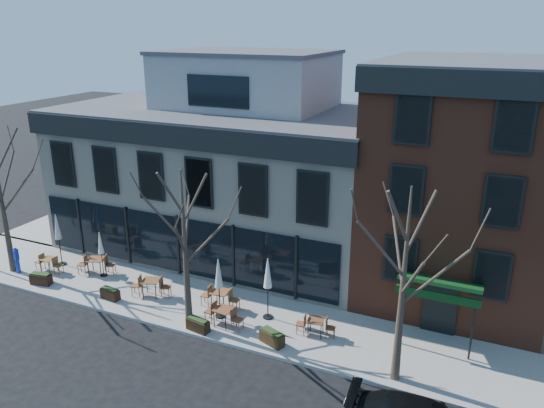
% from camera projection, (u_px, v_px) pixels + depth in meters
% --- Properties ---
extents(ground, '(120.00, 120.00, 0.00)m').
position_uv_depth(ground, '(181.00, 278.00, 27.82)').
color(ground, black).
rests_on(ground, ground).
extents(sidewalk_front, '(33.50, 4.70, 0.15)m').
position_uv_depth(sidewalk_front, '(215.00, 308.00, 24.69)').
color(sidewalk_front, gray).
rests_on(sidewalk_front, ground).
extents(sidewalk_side, '(4.50, 12.00, 0.15)m').
position_uv_depth(sidewalk_side, '(94.00, 211.00, 37.34)').
color(sidewalk_side, gray).
rests_on(sidewalk_side, ground).
extents(corner_building, '(18.39, 10.39, 11.10)m').
position_uv_depth(corner_building, '(227.00, 168.00, 30.63)').
color(corner_building, beige).
rests_on(corner_building, ground).
extents(red_brick_building, '(8.20, 11.78, 11.18)m').
position_uv_depth(red_brick_building, '(463.00, 179.00, 25.25)').
color(red_brick_building, brown).
rests_on(red_brick_building, ground).
extents(tree_corner, '(3.93, 3.98, 7.92)m').
position_uv_depth(tree_corner, '(1.00, 198.00, 26.97)').
color(tree_corner, '#382B21').
rests_on(tree_corner, sidewalk_front).
extents(tree_mid, '(3.50, 3.55, 7.04)m').
position_uv_depth(tree_mid, '(185.00, 248.00, 22.06)').
color(tree_mid, '#382B21').
rests_on(tree_mid, sidewalk_front).
extents(tree_right, '(3.72, 3.77, 7.48)m').
position_uv_depth(tree_right, '(403.00, 285.00, 18.49)').
color(tree_right, '#382B21').
rests_on(tree_right, sidewalk_front).
extents(call_box, '(0.29, 0.29, 1.44)m').
position_uv_depth(call_box, '(17.00, 259.00, 27.82)').
color(call_box, '#0E29B7').
rests_on(call_box, sidewalk_front).
extents(cafe_set_0, '(1.74, 0.70, 0.92)m').
position_uv_depth(cafe_set_0, '(49.00, 263.00, 28.04)').
color(cafe_set_0, brown).
rests_on(cafe_set_0, sidewalk_front).
extents(cafe_set_1, '(2.02, 1.21, 1.05)m').
position_uv_depth(cafe_set_1, '(96.00, 264.00, 27.78)').
color(cafe_set_1, brown).
rests_on(cafe_set_1, sidewalk_front).
extents(cafe_set_2, '(2.01, 1.11, 1.03)m').
position_uv_depth(cafe_set_2, '(151.00, 286.00, 25.52)').
color(cafe_set_2, brown).
rests_on(cafe_set_2, sidewalk_front).
extents(cafe_set_3, '(1.96, 0.84, 1.01)m').
position_uv_depth(cafe_set_3, '(220.00, 297.00, 24.49)').
color(cafe_set_3, brown).
rests_on(cafe_set_3, sidewalk_front).
extents(cafe_set_4, '(1.94, 0.83, 1.00)m').
position_uv_depth(cafe_set_4, '(224.00, 315.00, 23.00)').
color(cafe_set_4, brown).
rests_on(cafe_set_4, sidewalk_front).
extents(cafe_set_5, '(1.75, 0.79, 0.90)m').
position_uv_depth(cafe_set_5, '(316.00, 325.00, 22.31)').
color(cafe_set_5, brown).
rests_on(cafe_set_5, sidewalk_front).
extents(umbrella_0, '(0.46, 0.46, 2.89)m').
position_uv_depth(umbrella_0, '(57.00, 230.00, 28.35)').
color(umbrella_0, black).
rests_on(umbrella_0, sidewalk_front).
extents(umbrella_1, '(0.39, 0.39, 2.43)m').
position_uv_depth(umbrella_1, '(100.00, 245.00, 27.17)').
color(umbrella_1, black).
rests_on(umbrella_1, sidewalk_front).
extents(umbrella_3, '(0.45, 0.45, 2.83)m').
position_uv_depth(umbrella_3, '(219.00, 277.00, 23.23)').
color(umbrella_3, black).
rests_on(umbrella_3, sidewalk_front).
extents(umbrella_4, '(0.46, 0.46, 2.90)m').
position_uv_depth(umbrella_4, '(268.00, 276.00, 23.12)').
color(umbrella_4, black).
rests_on(umbrella_4, sidewalk_front).
extents(planter_0, '(1.13, 0.60, 0.60)m').
position_uv_depth(planter_0, '(41.00, 279.00, 26.73)').
color(planter_0, black).
rests_on(planter_0, sidewalk_front).
extents(planter_1, '(1.02, 0.51, 0.55)m').
position_uv_depth(planter_1, '(110.00, 294.00, 25.33)').
color(planter_1, black).
rests_on(planter_1, sidewalk_front).
extents(planter_2, '(1.09, 0.58, 0.58)m').
position_uv_depth(planter_2, '(198.00, 325.00, 22.69)').
color(planter_2, black).
rests_on(planter_2, sidewalk_front).
extents(planter_3, '(1.18, 0.79, 0.61)m').
position_uv_depth(planter_3, '(272.00, 337.00, 21.75)').
color(planter_3, '#332311').
rests_on(planter_3, sidewalk_front).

